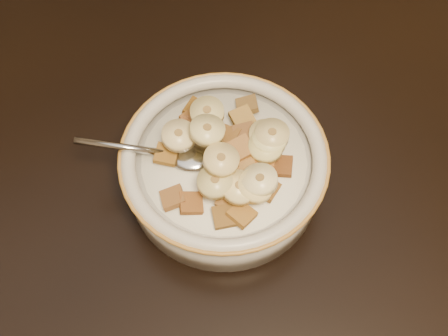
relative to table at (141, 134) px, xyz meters
name	(u,v)px	position (x,y,z in m)	size (l,w,h in m)	color
floor	(185,322)	(0.00, 0.00, -0.78)	(4.00, 4.50, 0.10)	#422816
table	(141,134)	(0.00, 0.00, 0.00)	(1.40, 0.90, 0.04)	black
cereal_bowl	(224,172)	(0.05, -0.10, 0.04)	(0.18, 0.18, 0.04)	#B4ACA1
milk	(224,160)	(0.05, -0.10, 0.06)	(0.15, 0.15, 0.00)	white
spoon	(192,156)	(0.02, -0.09, 0.07)	(0.03, 0.04, 0.01)	#9FA1A4
cereal_square_0	(173,198)	(-0.01, -0.12, 0.07)	(0.02, 0.02, 0.01)	brown
cereal_square_1	(191,203)	(0.00, -0.13, 0.07)	(0.02, 0.02, 0.01)	brown
cereal_square_2	(251,182)	(0.06, -0.14, 0.08)	(0.02, 0.02, 0.01)	brown
cereal_square_3	(225,216)	(0.02, -0.16, 0.07)	(0.02, 0.02, 0.01)	brown
cereal_square_4	(244,167)	(0.06, -0.13, 0.08)	(0.02, 0.02, 0.01)	olive
cereal_square_5	(166,154)	(0.00, -0.08, 0.07)	(0.02, 0.02, 0.01)	#945C1B
cereal_square_6	(242,148)	(0.06, -0.11, 0.09)	(0.02, 0.02, 0.01)	brown
cereal_square_7	(281,166)	(0.09, -0.14, 0.07)	(0.02, 0.02, 0.01)	brown
cereal_square_8	(245,134)	(0.07, -0.10, 0.08)	(0.02, 0.02, 0.01)	brown
cereal_square_9	(191,125)	(0.04, -0.06, 0.07)	(0.02, 0.02, 0.01)	#965B30
cereal_square_10	(264,160)	(0.08, -0.13, 0.08)	(0.02, 0.02, 0.01)	#9A5A23
cereal_square_11	(196,109)	(0.05, -0.04, 0.07)	(0.02, 0.02, 0.01)	brown
cereal_square_12	(230,199)	(0.03, -0.15, 0.07)	(0.02, 0.02, 0.01)	brown
cereal_square_13	(194,119)	(0.04, -0.05, 0.07)	(0.02, 0.02, 0.01)	brown
cereal_square_14	(267,188)	(0.07, -0.15, 0.07)	(0.02, 0.02, 0.01)	brown
cereal_square_15	(227,136)	(0.06, -0.09, 0.08)	(0.02, 0.02, 0.01)	brown
cereal_square_16	(223,165)	(0.04, -0.12, 0.09)	(0.02, 0.02, 0.01)	brown
cereal_square_17	(247,105)	(0.10, -0.06, 0.07)	(0.02, 0.02, 0.01)	brown
cereal_square_18	(259,155)	(0.08, -0.12, 0.08)	(0.02, 0.02, 0.01)	brown
cereal_square_19	(238,175)	(0.05, -0.13, 0.08)	(0.02, 0.02, 0.01)	brown
cereal_square_20	(242,214)	(0.04, -0.16, 0.07)	(0.02, 0.02, 0.01)	#915A17
cereal_square_21	(242,118)	(0.08, -0.08, 0.08)	(0.02, 0.02, 0.01)	olive
banana_slice_0	(239,188)	(0.04, -0.15, 0.09)	(0.03, 0.03, 0.01)	#F3DD83
banana_slice_1	(179,136)	(0.02, -0.08, 0.09)	(0.03, 0.03, 0.01)	#FFE096
banana_slice_2	(207,130)	(0.04, -0.09, 0.10)	(0.03, 0.03, 0.01)	#ECDD87
banana_slice_3	(266,136)	(0.09, -0.11, 0.09)	(0.03, 0.03, 0.01)	tan
banana_slice_4	(269,140)	(0.09, -0.12, 0.09)	(0.03, 0.03, 0.01)	#EEE483
banana_slice_5	(272,135)	(0.09, -0.11, 0.09)	(0.03, 0.03, 0.01)	#DBC37A
banana_slice_6	(266,147)	(0.08, -0.12, 0.09)	(0.03, 0.03, 0.01)	#CDBB77
banana_slice_7	(256,186)	(0.06, -0.15, 0.09)	(0.03, 0.03, 0.01)	#FBD97F
banana_slice_8	(260,180)	(0.06, -0.15, 0.09)	(0.03, 0.03, 0.01)	#FBF0A7
banana_slice_9	(215,182)	(0.03, -0.13, 0.09)	(0.03, 0.03, 0.01)	#CBBE72
banana_slice_10	(221,160)	(0.04, -0.12, 0.10)	(0.03, 0.03, 0.01)	#E0BF6C
banana_slice_11	(207,113)	(0.05, -0.07, 0.09)	(0.03, 0.03, 0.01)	#C8BF70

